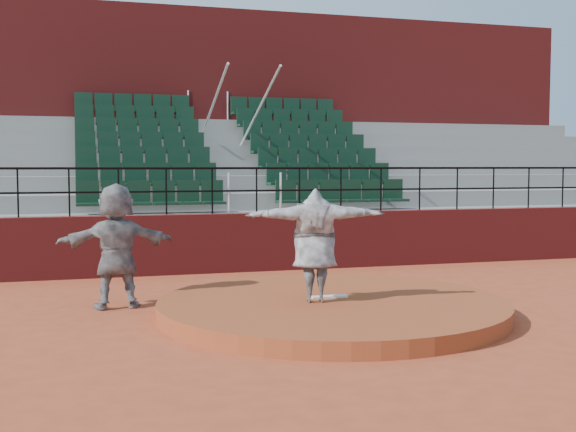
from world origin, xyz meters
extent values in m
plane|color=#A84326|center=(0.00, 0.00, 0.00)|extent=(90.00, 90.00, 0.00)
cylinder|color=#964221|center=(0.00, 0.00, 0.12)|extent=(5.50, 5.50, 0.25)
cube|color=white|center=(0.00, 0.15, 0.27)|extent=(0.60, 0.15, 0.03)
cube|color=maroon|center=(0.00, 5.00, 0.65)|extent=(24.00, 0.30, 1.30)
cylinder|color=black|center=(0.00, 5.00, 2.30)|extent=(24.00, 0.05, 0.05)
cylinder|color=black|center=(0.00, 5.00, 1.80)|extent=(24.00, 0.04, 0.04)
cylinder|color=black|center=(-5.00, 5.00, 1.80)|extent=(0.04, 0.04, 1.00)
cylinder|color=black|center=(-4.00, 5.00, 1.80)|extent=(0.04, 0.04, 1.00)
cylinder|color=black|center=(-3.00, 5.00, 1.80)|extent=(0.04, 0.04, 1.00)
cylinder|color=black|center=(-2.00, 5.00, 1.80)|extent=(0.04, 0.04, 1.00)
cylinder|color=black|center=(-1.00, 5.00, 1.80)|extent=(0.04, 0.04, 1.00)
cylinder|color=black|center=(0.00, 5.00, 1.80)|extent=(0.04, 0.04, 1.00)
cylinder|color=black|center=(1.00, 5.00, 1.80)|extent=(0.04, 0.04, 1.00)
cylinder|color=black|center=(2.00, 5.00, 1.80)|extent=(0.04, 0.04, 1.00)
cylinder|color=black|center=(3.00, 5.00, 1.80)|extent=(0.04, 0.04, 1.00)
cylinder|color=black|center=(4.00, 5.00, 1.80)|extent=(0.04, 0.04, 1.00)
cylinder|color=black|center=(5.00, 5.00, 1.80)|extent=(0.04, 0.04, 1.00)
cylinder|color=black|center=(6.00, 5.00, 1.80)|extent=(0.04, 0.04, 1.00)
cylinder|color=black|center=(7.00, 5.00, 1.80)|extent=(0.04, 0.04, 1.00)
cylinder|color=black|center=(8.00, 5.00, 1.80)|extent=(0.04, 0.04, 1.00)
cube|color=gray|center=(0.00, 5.58, 0.65)|extent=(24.00, 0.85, 1.30)
cube|color=black|center=(-2.25, 5.59, 1.66)|extent=(3.30, 0.48, 0.72)
cube|color=black|center=(2.25, 5.59, 1.66)|extent=(3.30, 0.48, 0.72)
cube|color=gray|center=(0.00, 6.43, 0.85)|extent=(24.00, 0.85, 1.70)
cube|color=black|center=(-2.25, 6.44, 2.06)|extent=(3.30, 0.48, 0.72)
cube|color=black|center=(2.25, 6.44, 2.06)|extent=(3.30, 0.48, 0.72)
cube|color=gray|center=(0.00, 7.28, 1.05)|extent=(24.00, 0.85, 2.10)
cube|color=black|center=(-2.25, 7.29, 2.46)|extent=(3.30, 0.48, 0.72)
cube|color=black|center=(2.25, 7.29, 2.46)|extent=(3.30, 0.48, 0.72)
cube|color=gray|center=(0.00, 8.12, 1.25)|extent=(24.00, 0.85, 2.50)
cube|color=black|center=(-2.25, 8.13, 2.86)|extent=(3.30, 0.48, 0.72)
cube|color=black|center=(2.25, 8.13, 2.86)|extent=(3.30, 0.48, 0.72)
cube|color=gray|center=(0.00, 8.97, 1.45)|extent=(24.00, 0.85, 2.90)
cube|color=black|center=(-2.25, 8.98, 3.26)|extent=(3.30, 0.48, 0.72)
cube|color=black|center=(2.25, 8.98, 3.26)|extent=(3.30, 0.48, 0.72)
cube|color=gray|center=(0.00, 9.82, 1.65)|extent=(24.00, 0.85, 3.30)
cube|color=black|center=(-2.25, 9.83, 3.66)|extent=(3.30, 0.48, 0.72)
cube|color=black|center=(2.25, 9.83, 3.66)|extent=(3.30, 0.48, 0.72)
cube|color=gray|center=(0.00, 10.68, 1.85)|extent=(24.00, 0.85, 3.70)
cube|color=black|center=(-2.25, 10.69, 4.06)|extent=(3.30, 0.48, 0.72)
cube|color=black|center=(2.25, 10.69, 4.06)|extent=(3.30, 0.48, 0.72)
cylinder|color=silver|center=(-0.60, 8.12, 3.40)|extent=(0.06, 5.97, 2.46)
cylinder|color=silver|center=(0.60, 8.12, 3.40)|extent=(0.06, 5.97, 2.46)
cube|color=maroon|center=(0.00, 12.60, 3.55)|extent=(24.00, 3.00, 7.10)
imported|color=black|center=(-0.33, -0.10, 1.13)|extent=(2.23, 0.97, 1.75)
imported|color=black|center=(-3.23, 1.53, 1.03)|extent=(1.94, 0.69, 2.07)
camera|label=1|loc=(-3.82, -10.61, 2.35)|focal=45.00mm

